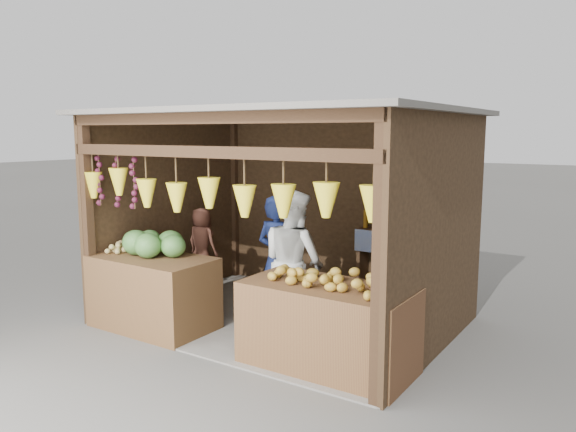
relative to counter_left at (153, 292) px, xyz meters
The scene contains 12 objects.
ground 1.69m from the counter_left, 42.10° to the left, with size 80.00×80.00×0.00m, color #514F49.
stall_structure 1.99m from the counter_left, 41.77° to the left, with size 4.30×3.30×2.66m.
back_shelf 3.31m from the counter_left, 46.45° to the left, with size 1.25×0.32×1.32m.
counter_left is the anchor object (origin of this frame).
counter_right 2.39m from the counter_left, ahead, with size 1.74×0.85×0.88m, color #53311B.
stool 1.32m from the counter_left, 104.33° to the left, with size 0.34×0.34×0.32m, color black.
man_standing 1.58m from the counter_left, 37.36° to the left, with size 0.60×0.39×1.65m, color #121C45.
woman_standing 1.78m from the counter_left, 28.54° to the left, with size 0.84×0.66×1.74m, color silver.
vendor_seated 1.35m from the counter_left, 104.33° to the left, with size 0.49×0.32×1.01m, color brown.
melon_pile 0.62m from the counter_left, 138.94° to the left, with size 1.00×0.50×0.32m, color #134814, non-canonical shape.
tanfruit_pile 0.78m from the counter_left, behind, with size 0.34×0.40×0.13m, color tan, non-canonical shape.
mango_pile 2.46m from the counter_left, ahead, with size 1.40×0.64×0.22m, color #D3611C, non-canonical shape.
Camera 1 is at (3.84, -5.77, 2.40)m, focal length 35.00 mm.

